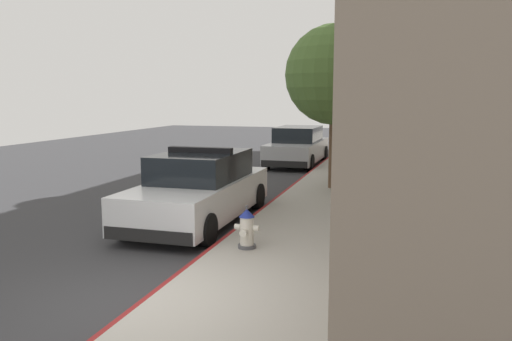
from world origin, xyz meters
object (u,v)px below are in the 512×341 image
(police_cruiser, at_px, (200,189))
(fire_hydrant, at_px, (247,229))
(parked_car_silver_ahead, at_px, (298,147))
(street_tree, at_px, (335,75))

(police_cruiser, height_order, fire_hydrant, police_cruiser)
(police_cruiser, distance_m, parked_car_silver_ahead, 10.26)
(parked_car_silver_ahead, height_order, fire_hydrant, parked_car_silver_ahead)
(parked_car_silver_ahead, xyz_separation_m, fire_hydrant, (1.68, -12.36, -0.24))
(police_cruiser, distance_m, street_tree, 5.63)
(fire_hydrant, bearing_deg, parked_car_silver_ahead, 97.72)
(parked_car_silver_ahead, xyz_separation_m, street_tree, (2.29, -5.90, 2.66))
(fire_hydrant, bearing_deg, street_tree, 84.58)
(street_tree, bearing_deg, fire_hydrant, -95.42)
(police_cruiser, height_order, street_tree, street_tree)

